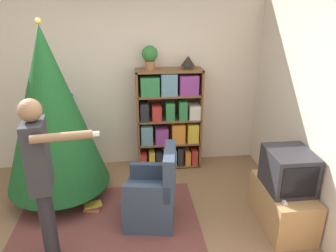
{
  "coord_description": "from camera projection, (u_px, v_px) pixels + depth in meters",
  "views": [
    {
      "loc": [
        0.15,
        -2.55,
        2.46
      ],
      "look_at": [
        0.54,
        0.96,
        1.05
      ],
      "focal_mm": 35.0,
      "sensor_mm": 36.0,
      "label": 1
    }
  ],
  "objects": [
    {
      "name": "wall_back",
      "position": [
        122.0,
        81.0,
        4.79
      ],
      "size": [
        8.0,
        0.1,
        2.6
      ],
      "color": "beige",
      "rests_on": "ground_plane"
    },
    {
      "name": "area_rug",
      "position": [
        107.0,
        239.0,
        3.56
      ],
      "size": [
        2.11,
        2.04,
        0.01
      ],
      "color": "brown",
      "rests_on": "ground_plane"
    },
    {
      "name": "bookshelf",
      "position": [
        170.0,
        120.0,
        4.83
      ],
      "size": [
        0.95,
        0.32,
        1.51
      ],
      "color": "brown",
      "rests_on": "ground_plane"
    },
    {
      "name": "tv_stand",
      "position": [
        283.0,
        206.0,
        3.7
      ],
      "size": [
        0.48,
        0.86,
        0.49
      ],
      "color": "tan",
      "rests_on": "ground_plane"
    },
    {
      "name": "television",
      "position": [
        288.0,
        170.0,
        3.53
      ],
      "size": [
        0.46,
        0.53,
        0.44
      ],
      "color": "#28282D",
      "rests_on": "tv_stand"
    },
    {
      "name": "game_remote",
      "position": [
        283.0,
        201.0,
        3.35
      ],
      "size": [
        0.04,
        0.12,
        0.02
      ],
      "color": "white",
      "rests_on": "tv_stand"
    },
    {
      "name": "christmas_tree",
      "position": [
        51.0,
        111.0,
        3.88
      ],
      "size": [
        1.26,
        1.26,
        2.24
      ],
      "color": "#4C3323",
      "rests_on": "ground_plane"
    },
    {
      "name": "armchair",
      "position": [
        153.0,
        197.0,
        3.74
      ],
      "size": [
        0.65,
        0.64,
        0.92
      ],
      "rotation": [
        0.0,
        0.0,
        -1.73
      ],
      "color": "#334256",
      "rests_on": "ground_plane"
    },
    {
      "name": "standing_person",
      "position": [
        41.0,
        173.0,
        2.88
      ],
      "size": [
        0.67,
        0.47,
        1.69
      ],
      "rotation": [
        0.0,
        0.0,
        -1.45
      ],
      "color": "#232328",
      "rests_on": "ground_plane"
    },
    {
      "name": "potted_plant",
      "position": [
        150.0,
        56.0,
        4.47
      ],
      "size": [
        0.22,
        0.22,
        0.33
      ],
      "color": "#935B38",
      "rests_on": "bookshelf"
    },
    {
      "name": "table_lamp",
      "position": [
        188.0,
        61.0,
        4.56
      ],
      "size": [
        0.2,
        0.2,
        0.18
      ],
      "color": "#473828",
      "rests_on": "bookshelf"
    },
    {
      "name": "book_pile_near_tree",
      "position": [
        93.0,
        207.0,
        4.04
      ],
      "size": [
        0.24,
        0.19,
        0.08
      ],
      "color": "orange",
      "rests_on": "ground_plane"
    }
  ]
}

